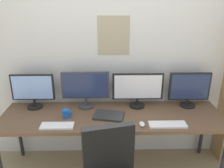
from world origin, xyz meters
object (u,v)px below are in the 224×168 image
(monitor_far_right, at_px, (189,89))
(keyboard_left, at_px, (57,126))
(desk, at_px, (112,119))
(monitor_center_right, at_px, (138,88))
(computer_mouse, at_px, (142,124))
(coffee_mug, at_px, (66,114))
(keyboard_right, at_px, (168,125))
(laptop_closed, at_px, (109,116))
(monitor_center_left, at_px, (85,88))
(monitor_far_left, at_px, (33,90))

(monitor_far_right, relative_size, keyboard_left, 1.44)
(desk, height_order, monitor_center_right, monitor_center_right)
(computer_mouse, bearing_deg, monitor_center_right, 89.62)
(computer_mouse, bearing_deg, coffee_mug, 166.80)
(monitor_center_right, relative_size, keyboard_right, 1.55)
(keyboard_left, height_order, coffee_mug, coffee_mug)
(desk, distance_m, laptop_closed, 0.08)
(monitor_center_right, distance_m, computer_mouse, 0.48)
(monitor_center_left, bearing_deg, keyboard_right, -27.16)
(computer_mouse, height_order, coffee_mug, coffee_mug)
(computer_mouse, bearing_deg, desk, 143.39)
(monitor_center_right, xyz_separation_m, computer_mouse, (-0.00, -0.43, -0.21))
(keyboard_right, height_order, computer_mouse, computer_mouse)
(monitor_center_left, bearing_deg, coffee_mug, -127.88)
(keyboard_left, xyz_separation_m, coffee_mug, (0.06, 0.19, 0.04))
(monitor_center_right, bearing_deg, monitor_far_right, -0.00)
(monitor_center_right, height_order, monitor_far_right, monitor_far_right)
(monitor_far_right, bearing_deg, computer_mouse, -144.41)
(monitor_far_left, bearing_deg, monitor_center_left, 0.00)
(monitor_far_right, bearing_deg, coffee_mug, -169.95)
(monitor_far_right, height_order, computer_mouse, monitor_far_right)
(monitor_center_left, relative_size, keyboard_left, 1.65)
(coffee_mug, bearing_deg, monitor_center_right, 17.30)
(coffee_mug, bearing_deg, desk, 4.15)
(monitor_far_left, height_order, monitor_center_left, monitor_center_left)
(monitor_far_left, height_order, monitor_center_right, monitor_center_right)
(monitor_center_left, bearing_deg, keyboard_left, -120.25)
(monitor_far_left, bearing_deg, desk, -13.18)
(keyboard_left, bearing_deg, monitor_far_right, 16.79)
(monitor_far_right, bearing_deg, monitor_center_left, 180.00)
(monitor_center_right, bearing_deg, computer_mouse, -90.38)
(keyboard_right, relative_size, laptop_closed, 1.19)
(keyboard_right, distance_m, coffee_mug, 1.07)
(monitor_far_left, relative_size, monitor_center_left, 0.89)
(monitor_center_left, distance_m, computer_mouse, 0.78)
(monitor_center_right, relative_size, keyboard_left, 1.77)
(monitor_center_right, bearing_deg, keyboard_left, -152.84)
(computer_mouse, bearing_deg, laptop_closed, 150.28)
(monitor_far_left, distance_m, laptop_closed, 0.93)
(monitor_far_right, relative_size, laptop_closed, 1.49)
(desk, relative_size, monitor_far_left, 5.02)
(monitor_center_left, height_order, keyboard_right, monitor_center_left)
(monitor_far_left, relative_size, computer_mouse, 5.09)
(monitor_far_left, relative_size, keyboard_right, 1.28)
(monitor_center_right, height_order, computer_mouse, monitor_center_right)
(laptop_closed, height_order, coffee_mug, coffee_mug)
(desk, height_order, monitor_far_right, monitor_far_right)
(monitor_center_right, distance_m, keyboard_left, 0.99)
(keyboard_right, height_order, coffee_mug, coffee_mug)
(computer_mouse, relative_size, laptop_closed, 0.30)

